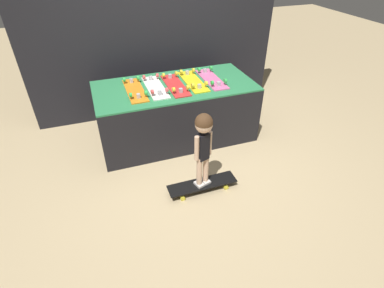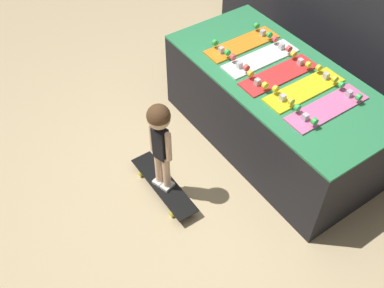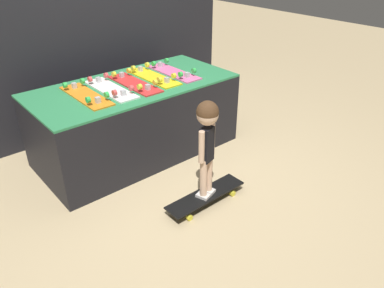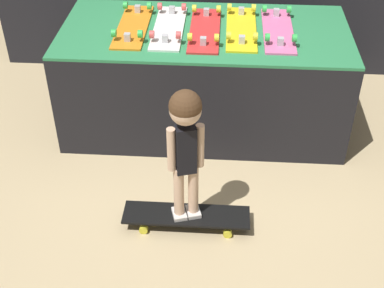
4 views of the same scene
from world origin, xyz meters
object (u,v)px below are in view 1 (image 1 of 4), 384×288
object	(u,v)px
skateboard_yellow_on_rack	(193,81)
skateboard_orange_on_rack	(135,90)
skateboard_white_on_rack	(155,87)
skateboard_on_floor	(202,184)
skateboard_pink_on_rack	(211,78)
skateboard_red_on_rack	(175,85)
child	(203,137)

from	to	relation	value
skateboard_yellow_on_rack	skateboard_orange_on_rack	bearing A→B (deg)	-178.83
skateboard_orange_on_rack	skateboard_white_on_rack	world-z (taller)	same
skateboard_yellow_on_rack	skateboard_on_floor	distance (m)	1.38
skateboard_orange_on_rack	skateboard_pink_on_rack	world-z (taller)	same
skateboard_red_on_rack	child	world-z (taller)	child
skateboard_white_on_rack	skateboard_yellow_on_rack	xyz separation A→B (m)	(0.50, 0.02, 0.00)
skateboard_orange_on_rack	skateboard_red_on_rack	size ratio (longest dim) A/B	1.00
skateboard_red_on_rack	skateboard_on_floor	size ratio (longest dim) A/B	0.92
skateboard_white_on_rack	skateboard_orange_on_rack	bearing A→B (deg)	179.45
skateboard_white_on_rack	skateboard_red_on_rack	xyz separation A→B (m)	(0.25, -0.02, 0.00)
skateboard_red_on_rack	child	xyz separation A→B (m)	(-0.05, -1.11, -0.08)
skateboard_white_on_rack	skateboard_red_on_rack	bearing A→B (deg)	-4.59
skateboard_orange_on_rack	skateboard_red_on_rack	distance (m)	0.50
skateboard_on_floor	skateboard_white_on_rack	bearing A→B (deg)	100.18
skateboard_orange_on_rack	skateboard_pink_on_rack	distance (m)	1.01
skateboard_yellow_on_rack	child	distance (m)	1.19
skateboard_orange_on_rack	skateboard_white_on_rack	distance (m)	0.25
skateboard_white_on_rack	skateboard_yellow_on_rack	bearing A→B (deg)	2.04
skateboard_red_on_rack	skateboard_pink_on_rack	bearing A→B (deg)	3.12
skateboard_red_on_rack	skateboard_pink_on_rack	world-z (taller)	same
skateboard_white_on_rack	skateboard_pink_on_rack	xyz separation A→B (m)	(0.75, 0.01, 0.00)
skateboard_orange_on_rack	skateboard_pink_on_rack	size ratio (longest dim) A/B	1.00
skateboard_red_on_rack	child	size ratio (longest dim) A/B	0.81
skateboard_orange_on_rack	skateboard_yellow_on_rack	world-z (taller)	same
skateboard_pink_on_rack	skateboard_on_floor	xyz separation A→B (m)	(-0.55, -1.13, -0.71)
skateboard_white_on_rack	child	xyz separation A→B (m)	(0.20, -1.13, -0.08)
skateboard_yellow_on_rack	skateboard_on_floor	bearing A→B (deg)	-104.70
skateboard_orange_on_rack	skateboard_on_floor	xyz separation A→B (m)	(0.45, -1.13, -0.71)
skateboard_orange_on_rack	skateboard_pink_on_rack	xyz separation A→B (m)	(1.01, 0.00, 0.00)
skateboard_orange_on_rack	skateboard_pink_on_rack	bearing A→B (deg)	0.27
skateboard_yellow_on_rack	skateboard_pink_on_rack	xyz separation A→B (m)	(0.25, -0.01, 0.00)
skateboard_yellow_on_rack	skateboard_white_on_rack	bearing A→B (deg)	-177.96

